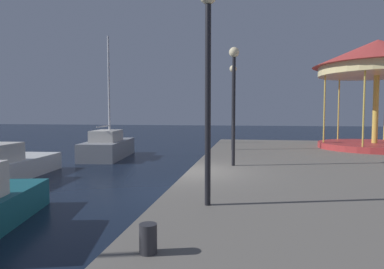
{
  "coord_description": "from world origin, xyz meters",
  "views": [
    {
      "loc": [
        1.94,
        -10.58,
        2.68
      ],
      "look_at": [
        -0.81,
        5.59,
        1.61
      ],
      "focal_mm": 31.22,
      "sensor_mm": 36.0,
      "label": 1
    }
  ],
  "objects_px": {
    "carousel": "(377,68)",
    "lamp_post_mid_promenade": "(234,85)",
    "lamp_post_far_end": "(233,92)",
    "lamp_post_near_edge": "(208,57)",
    "sailboat_grey": "(108,147)",
    "motorboat_white": "(1,167)",
    "bollard_south": "(148,239)"
  },
  "relations": [
    {
      "from": "carousel",
      "to": "lamp_post_mid_promenade",
      "type": "height_order",
      "value": "carousel"
    },
    {
      "from": "carousel",
      "to": "lamp_post_far_end",
      "type": "xyz_separation_m",
      "value": [
        -7.33,
        -1.69,
        -1.29
      ]
    },
    {
      "from": "lamp_post_near_edge",
      "to": "lamp_post_far_end",
      "type": "xyz_separation_m",
      "value": [
        0.01,
        10.43,
        -0.05
      ]
    },
    {
      "from": "lamp_post_near_edge",
      "to": "sailboat_grey",
      "type": "bearing_deg",
      "value": 121.8
    },
    {
      "from": "lamp_post_mid_promenade",
      "to": "lamp_post_far_end",
      "type": "distance_m",
      "value": 5.22
    },
    {
      "from": "sailboat_grey",
      "to": "motorboat_white",
      "type": "bearing_deg",
      "value": -100.48
    },
    {
      "from": "lamp_post_mid_promenade",
      "to": "bollard_south",
      "type": "distance_m",
      "value": 8.17
    },
    {
      "from": "motorboat_white",
      "to": "carousel",
      "type": "distance_m",
      "value": 18.21
    },
    {
      "from": "sailboat_grey",
      "to": "lamp_post_mid_promenade",
      "type": "distance_m",
      "value": 10.72
    },
    {
      "from": "sailboat_grey",
      "to": "lamp_post_far_end",
      "type": "distance_m",
      "value": 8.21
    },
    {
      "from": "motorboat_white",
      "to": "lamp_post_near_edge",
      "type": "bearing_deg",
      "value": -29.1
    },
    {
      "from": "motorboat_white",
      "to": "lamp_post_mid_promenade",
      "type": "bearing_deg",
      "value": 2.14
    },
    {
      "from": "motorboat_white",
      "to": "bollard_south",
      "type": "xyz_separation_m",
      "value": [
        8.26,
        -7.34,
        0.44
      ]
    },
    {
      "from": "carousel",
      "to": "lamp_post_far_end",
      "type": "distance_m",
      "value": 7.63
    },
    {
      "from": "motorboat_white",
      "to": "bollard_south",
      "type": "distance_m",
      "value": 11.06
    },
    {
      "from": "motorboat_white",
      "to": "lamp_post_mid_promenade",
      "type": "relative_size",
      "value": 1.46
    },
    {
      "from": "motorboat_white",
      "to": "lamp_post_near_edge",
      "type": "relative_size",
      "value": 1.4
    },
    {
      "from": "lamp_post_mid_promenade",
      "to": "lamp_post_far_end",
      "type": "bearing_deg",
      "value": 93.01
    },
    {
      "from": "motorboat_white",
      "to": "lamp_post_near_edge",
      "type": "distance_m",
      "value": 10.53
    },
    {
      "from": "lamp_post_far_end",
      "to": "lamp_post_near_edge",
      "type": "bearing_deg",
      "value": -90.05
    },
    {
      "from": "sailboat_grey",
      "to": "carousel",
      "type": "relative_size",
      "value": 1.13
    },
    {
      "from": "motorboat_white",
      "to": "sailboat_grey",
      "type": "height_order",
      "value": "sailboat_grey"
    },
    {
      "from": "lamp_post_near_edge",
      "to": "bollard_south",
      "type": "distance_m",
      "value": 3.75
    },
    {
      "from": "motorboat_white",
      "to": "sailboat_grey",
      "type": "xyz_separation_m",
      "value": [
        1.32,
        7.13,
        0.11
      ]
    },
    {
      "from": "sailboat_grey",
      "to": "lamp_post_far_end",
      "type": "height_order",
      "value": "sailboat_grey"
    },
    {
      "from": "sailboat_grey",
      "to": "lamp_post_near_edge",
      "type": "height_order",
      "value": "sailboat_grey"
    },
    {
      "from": "carousel",
      "to": "lamp_post_near_edge",
      "type": "relative_size",
      "value": 1.46
    },
    {
      "from": "motorboat_white",
      "to": "sailboat_grey",
      "type": "distance_m",
      "value": 7.25
    },
    {
      "from": "lamp_post_mid_promenade",
      "to": "bollard_south",
      "type": "bearing_deg",
      "value": -95.84
    },
    {
      "from": "lamp_post_mid_promenade",
      "to": "motorboat_white",
      "type": "bearing_deg",
      "value": -177.86
    },
    {
      "from": "lamp_post_far_end",
      "to": "bollard_south",
      "type": "xyz_separation_m",
      "value": [
        -0.51,
        -12.9,
        -2.73
      ]
    },
    {
      "from": "lamp_post_mid_promenade",
      "to": "lamp_post_far_end",
      "type": "relative_size",
      "value": 0.98
    }
  ]
}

